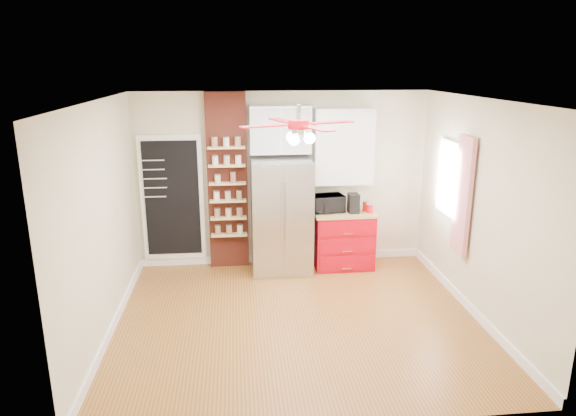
{
  "coord_description": "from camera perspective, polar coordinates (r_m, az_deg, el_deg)",
  "views": [
    {
      "loc": [
        -0.72,
        -5.77,
        3.09
      ],
      "look_at": [
        -0.03,
        0.9,
        1.2
      ],
      "focal_mm": 32.0,
      "sensor_mm": 36.0,
      "label": 1
    }
  ],
  "objects": [
    {
      "name": "floor",
      "position": [
        6.59,
        1.06,
        -12.22
      ],
      "size": [
        4.5,
        4.5,
        0.0
      ],
      "primitive_type": "plane",
      "color": "#935D25",
      "rests_on": "ground"
    },
    {
      "name": "red_cabinet",
      "position": [
        8.07,
        6.14,
        -3.41
      ],
      "size": [
        0.94,
        0.64,
        0.9
      ],
      "color": "#B20313",
      "rests_on": "floor"
    },
    {
      "name": "wall_right",
      "position": [
        6.72,
        20.54,
        -0.27
      ],
      "size": [
        0.02,
        4.0,
        2.7
      ],
      "primitive_type": "cube",
      "color": "beige",
      "rests_on": "floor"
    },
    {
      "name": "curtain",
      "position": [
        6.97,
        18.86,
        1.29
      ],
      "size": [
        0.06,
        0.4,
        1.55
      ],
      "primitive_type": "cube",
      "color": "red",
      "rests_on": "wall_right"
    },
    {
      "name": "pantry_jar_oats",
      "position": [
        7.74,
        -7.83,
        3.23
      ],
      "size": [
        0.1,
        0.1,
        0.12
      ],
      "primitive_type": "cylinder",
      "rotation": [
        0.0,
        0.0,
        -0.15
      ],
      "color": "beige",
      "rests_on": "brick_pillar"
    },
    {
      "name": "window",
      "position": [
        7.45,
        17.56,
        3.1
      ],
      "size": [
        0.04,
        0.75,
        1.05
      ],
      "primitive_type": "cube",
      "color": "white",
      "rests_on": "wall_right"
    },
    {
      "name": "upper_shelf_unit",
      "position": [
        7.89,
        6.19,
        6.81
      ],
      "size": [
        0.9,
        0.3,
        1.15
      ],
      "primitive_type": "cube",
      "color": "white",
      "rests_on": "wall_back"
    },
    {
      "name": "wall_back",
      "position": [
        8.0,
        -0.62,
        3.19
      ],
      "size": [
        4.5,
        0.02,
        2.7
      ],
      "primitive_type": "cube",
      "color": "beige",
      "rests_on": "floor"
    },
    {
      "name": "canister_right",
      "position": [
        7.98,
        8.62,
        0.18
      ],
      "size": [
        0.12,
        0.12,
        0.14
      ],
      "primitive_type": "cylinder",
      "rotation": [
        0.0,
        0.0,
        -0.28
      ],
      "color": "red",
      "rests_on": "red_cabinet"
    },
    {
      "name": "ceiling",
      "position": [
        5.83,
        1.2,
        11.92
      ],
      "size": [
        4.5,
        4.5,
        0.0
      ],
      "primitive_type": "plane",
      "color": "white",
      "rests_on": "wall_back"
    },
    {
      "name": "wall_left",
      "position": [
        6.22,
        -19.92,
        -1.45
      ],
      "size": [
        0.02,
        4.0,
        2.7
      ],
      "primitive_type": "cube",
      "color": "beige",
      "rests_on": "floor"
    },
    {
      "name": "brick_pillar",
      "position": [
        7.89,
        -6.73,
        2.91
      ],
      "size": [
        0.6,
        0.16,
        2.7
      ],
      "primitive_type": "cube",
      "color": "maroon",
      "rests_on": "floor"
    },
    {
      "name": "pantry_jar_beans",
      "position": [
        7.73,
        -6.12,
        3.37
      ],
      "size": [
        0.08,
        0.08,
        0.14
      ],
      "primitive_type": "cylinder",
      "rotation": [
        0.0,
        0.0,
        0.04
      ],
      "color": "#8A5E46",
      "rests_on": "brick_pillar"
    },
    {
      "name": "chalkboard",
      "position": [
        8.05,
        -12.73,
        1.05
      ],
      "size": [
        0.95,
        0.05,
        1.95
      ],
      "color": "white",
      "rests_on": "wall_back"
    },
    {
      "name": "toaster_oven",
      "position": [
        7.86,
        4.43,
        0.52
      ],
      "size": [
        0.52,
        0.39,
        0.26
      ],
      "primitive_type": "imported",
      "rotation": [
        0.0,
        0.0,
        0.16
      ],
      "color": "black",
      "rests_on": "red_cabinet"
    },
    {
      "name": "canister_left",
      "position": [
        7.89,
        9.07,
        -0.07
      ],
      "size": [
        0.11,
        0.11,
        0.13
      ],
      "primitive_type": "cylinder",
      "rotation": [
        0.0,
        0.0,
        0.15
      ],
      "color": "red",
      "rests_on": "red_cabinet"
    },
    {
      "name": "ceiling_fan",
      "position": [
        5.85,
        1.18,
        9.23
      ],
      "size": [
        1.4,
        1.4,
        0.44
      ],
      "color": "silver",
      "rests_on": "ceiling"
    },
    {
      "name": "wall_front",
      "position": [
        4.21,
        4.47,
        -8.67
      ],
      "size": [
        4.5,
        0.02,
        2.7
      ],
      "primitive_type": "cube",
      "color": "beige",
      "rests_on": "floor"
    },
    {
      "name": "fridge",
      "position": [
        7.75,
        -0.72,
        -0.84
      ],
      "size": [
        0.9,
        0.7,
        1.75
      ],
      "primitive_type": "cube",
      "color": "silver",
      "rests_on": "floor"
    },
    {
      "name": "coffee_maker",
      "position": [
        7.84,
        7.28,
        0.53
      ],
      "size": [
        0.16,
        0.2,
        0.3
      ],
      "primitive_type": "cube",
      "rotation": [
        0.0,
        0.0,
        0.05
      ],
      "color": "black",
      "rests_on": "red_cabinet"
    },
    {
      "name": "upper_glass_cabinet",
      "position": [
        7.68,
        -0.89,
        8.73
      ],
      "size": [
        0.9,
        0.35,
        0.7
      ],
      "primitive_type": "cube",
      "color": "white",
      "rests_on": "wall_back"
    }
  ]
}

